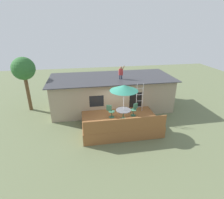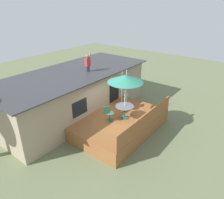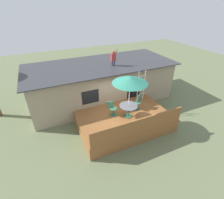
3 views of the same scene
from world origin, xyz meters
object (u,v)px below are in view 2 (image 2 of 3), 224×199
(patio_table, at_px, (125,109))
(patio_umbrella, at_px, (125,79))
(person_figure, at_px, (88,62))
(patio_chair_right, at_px, (127,103))
(step_ladder, at_px, (124,88))
(patio_chair_left, at_px, (109,113))

(patio_table, relative_size, patio_umbrella, 0.41)
(person_figure, bearing_deg, patio_chair_right, -80.90)
(patio_umbrella, distance_m, step_ladder, 2.23)
(patio_table, relative_size, person_figure, 0.94)
(patio_table, distance_m, patio_chair_left, 0.96)
(patio_umbrella, bearing_deg, patio_table, -135.00)
(step_ladder, relative_size, person_figure, 1.98)
(step_ladder, distance_m, person_figure, 2.76)
(patio_chair_right, bearing_deg, patio_umbrella, 0.00)
(patio_table, distance_m, patio_umbrella, 1.76)
(patio_table, relative_size, patio_chair_left, 1.13)
(patio_table, bearing_deg, person_figure, 81.21)
(patio_table, distance_m, patio_chair_right, 1.04)
(person_figure, relative_size, patio_chair_right, 1.21)
(patio_chair_right, bearing_deg, patio_chair_left, -27.96)
(patio_table, relative_size, patio_chair_right, 1.13)
(patio_table, distance_m, person_figure, 3.79)
(patio_umbrella, height_order, patio_chair_left, patio_umbrella)
(person_figure, xyz_separation_m, patio_chair_left, (-1.30, -2.66, -2.17))
(patio_umbrella, xyz_separation_m, step_ladder, (1.49, 1.09, -1.25))
(step_ladder, bearing_deg, patio_chair_left, -165.50)
(patio_table, bearing_deg, patio_chair_left, 148.46)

